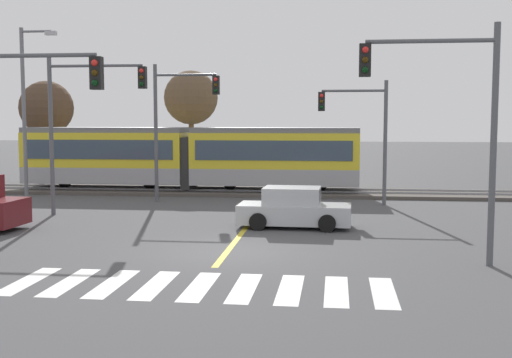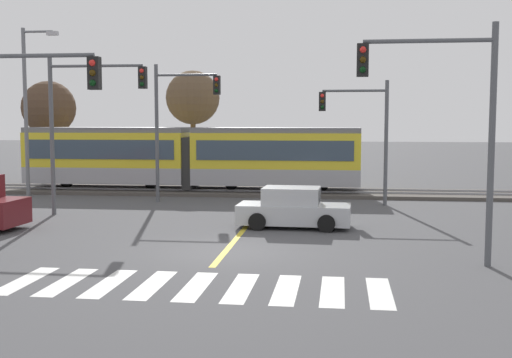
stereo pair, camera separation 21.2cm
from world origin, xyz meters
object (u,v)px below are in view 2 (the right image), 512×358
at_px(traffic_light_mid_left, 82,110).
at_px(bare_tree_west, 193,98).
at_px(traffic_light_far_right, 363,124).
at_px(traffic_light_far_left, 177,114).
at_px(sedan_crossing, 294,209).
at_px(bare_tree_far_west, 49,108).
at_px(traffic_light_near_right, 448,108).
at_px(light_rail_tram, 191,156).
at_px(street_lamp_west, 28,103).
at_px(traffic_light_near_left, 17,116).

height_order(traffic_light_mid_left, bare_tree_west, bare_tree_west).
xyz_separation_m(traffic_light_far_right, traffic_light_far_left, (-8.97, -0.05, 0.50)).
xyz_separation_m(traffic_light_far_right, bare_tree_west, (-10.13, 8.73, 1.53)).
bearing_deg(sedan_crossing, bare_tree_far_west, 138.41).
bearing_deg(traffic_light_far_right, bare_tree_west, 139.25).
bearing_deg(bare_tree_west, traffic_light_near_right, -60.79).
height_order(light_rail_tram, street_lamp_west, street_lamp_west).
bearing_deg(traffic_light_far_right, traffic_light_far_left, -179.69).
relative_size(traffic_light_near_left, traffic_light_far_left, 0.95).
bearing_deg(street_lamp_west, traffic_light_far_left, -7.81).
bearing_deg(bare_tree_far_west, traffic_light_far_right, -21.77).
bearing_deg(traffic_light_far_right, traffic_light_mid_left, -157.91).
height_order(light_rail_tram, traffic_light_far_left, traffic_light_far_left).
distance_m(traffic_light_far_left, bare_tree_west, 8.92).
bearing_deg(traffic_light_mid_left, traffic_light_near_right, -29.71).
bearing_deg(sedan_crossing, light_rail_tram, 120.68).
bearing_deg(traffic_light_far_left, traffic_light_mid_left, -121.01).
height_order(traffic_light_far_right, bare_tree_west, bare_tree_west).
height_order(traffic_light_near_right, street_lamp_west, street_lamp_west).
distance_m(traffic_light_far_right, traffic_light_far_left, 8.98).
relative_size(traffic_light_near_right, traffic_light_far_left, 0.99).
relative_size(sedan_crossing, traffic_light_near_left, 0.67).
distance_m(traffic_light_near_right, bare_tree_far_west, 28.97).
bearing_deg(bare_tree_far_west, sedan_crossing, -41.59).
distance_m(traffic_light_near_right, traffic_light_far_left, 16.47).
xyz_separation_m(traffic_light_near_left, bare_tree_west, (0.03, 22.23, 1.22)).
xyz_separation_m(light_rail_tram, street_lamp_west, (-7.89, -2.93, 2.87)).
xyz_separation_m(street_lamp_west, bare_tree_far_west, (-1.94, 6.54, -0.18)).
bearing_deg(sedan_crossing, traffic_light_mid_left, 167.44).
xyz_separation_m(light_rail_tram, traffic_light_far_right, (9.22, -4.00, 1.79)).
bearing_deg(traffic_light_near_left, traffic_light_mid_left, 100.78).
relative_size(traffic_light_far_left, bare_tree_west, 0.95).
xyz_separation_m(sedan_crossing, street_lamp_west, (-14.30, 7.87, 4.22)).
bearing_deg(street_lamp_west, traffic_light_near_right, -35.82).
relative_size(traffic_light_near_left, street_lamp_west, 0.73).
distance_m(sedan_crossing, traffic_light_far_left, 9.84).
height_order(traffic_light_far_right, traffic_light_near_left, traffic_light_near_left).
distance_m(sedan_crossing, street_lamp_west, 16.86).
bearing_deg(bare_tree_far_west, street_lamp_west, -73.47).
xyz_separation_m(sedan_crossing, traffic_light_near_right, (4.57, -5.74, 3.65)).
height_order(light_rail_tram, traffic_light_mid_left, traffic_light_mid_left).
xyz_separation_m(traffic_light_near_right, traffic_light_mid_left, (-13.58, 7.75, 0.09)).
height_order(light_rail_tram, bare_tree_far_west, bare_tree_far_west).
bearing_deg(traffic_light_near_right, bare_tree_far_west, 135.91).
relative_size(traffic_light_far_right, traffic_light_far_left, 0.88).
bearing_deg(traffic_light_far_left, light_rail_tram, 93.52).
bearing_deg(street_lamp_west, traffic_light_far_right, -3.57).
bearing_deg(traffic_light_near_right, street_lamp_west, 144.18).
height_order(sedan_crossing, traffic_light_near_right, traffic_light_near_right).
relative_size(traffic_light_near_right, bare_tree_west, 0.94).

